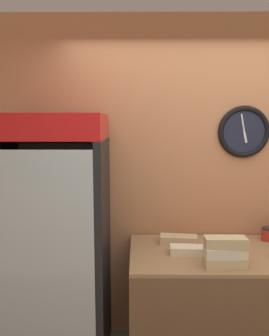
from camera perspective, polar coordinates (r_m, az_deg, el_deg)
name	(u,v)px	position (r m, az deg, el deg)	size (l,w,h in m)	color
wall_back	(214,180)	(2.86, 13.68, -1.99)	(5.20, 0.10, 2.70)	tan
prep_counter	(222,307)	(2.79, 15.07, -22.36)	(1.40, 0.74, 0.88)	brown
beverage_cooler	(56,227)	(2.62, -13.48, -10.02)	(0.79, 0.66, 1.90)	black
sandwich_stack_bottom	(225,262)	(2.33, 15.44, -15.56)	(0.28, 0.12, 0.07)	tan
sandwich_stack_middle	(225,252)	(2.30, 15.50, -13.97)	(0.28, 0.12, 0.07)	beige
sandwich_stack_top	(226,242)	(2.28, 15.57, -12.35)	(0.27, 0.11, 0.07)	tan
sandwich_flat_left	(191,250)	(2.49, 9.75, -13.94)	(0.31, 0.13, 0.06)	beige
sandwich_flat_right	(178,240)	(2.68, 7.67, -12.24)	(0.30, 0.15, 0.06)	tan
condiment_jar	(268,234)	(2.92, 22.17, -10.63)	(0.10, 0.10, 0.11)	#B72D23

